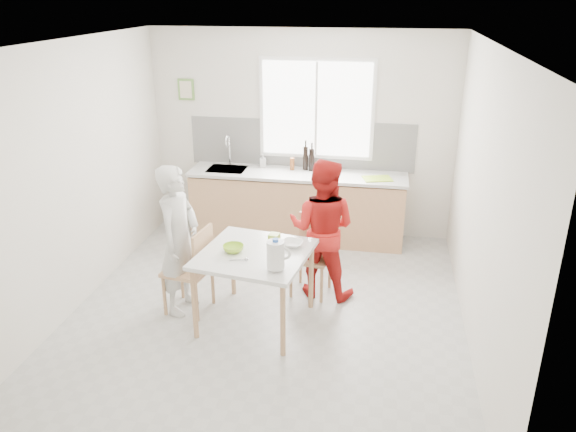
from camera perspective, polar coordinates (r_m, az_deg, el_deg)
name	(u,v)px	position (r m, az deg, el deg)	size (l,w,h in m)	color
ground	(267,312)	(5.95, -2.14, -9.74)	(4.50, 4.50, 0.00)	#B7B7B2
room_shell	(265,161)	(5.28, -2.39, 5.64)	(4.50, 4.50, 4.50)	silver
window	(316,109)	(7.37, 2.91, 10.78)	(1.50, 0.06, 1.30)	white
backsplash	(301,144)	(7.51, 1.33, 7.31)	(3.00, 0.02, 0.65)	white
picture_frame	(186,90)	(7.75, -10.32, 12.53)	(0.22, 0.03, 0.28)	#679945
kitchen_counter	(297,208)	(7.49, 0.90, 0.77)	(2.84, 0.64, 1.37)	tan
dining_table	(255,260)	(5.47, -3.40, -4.45)	(1.15, 1.15, 0.78)	silver
chair_left	(193,266)	(5.82, -9.60, -5.07)	(0.49, 0.49, 0.93)	tan
chair_far	(313,251)	(6.15, 2.53, -3.54)	(0.46, 0.46, 0.87)	tan
person_white	(179,240)	(5.77, -11.01, -2.42)	(0.57, 0.38, 1.57)	silver
person_red	(322,229)	(5.98, 3.49, -1.30)	(0.75, 0.58, 1.54)	red
bowl_green	(233,248)	(5.45, -5.58, -3.29)	(0.20, 0.20, 0.06)	#A3D731
bowl_white	(292,244)	(5.54, 0.43, -2.83)	(0.21, 0.21, 0.05)	white
milk_jug	(276,255)	(5.02, -1.22, -3.93)	(0.22, 0.16, 0.29)	white
green_box	(274,238)	(5.62, -1.41, -2.25)	(0.10, 0.10, 0.09)	#91B92A
spoon	(238,260)	(5.28, -5.13, -4.44)	(0.01, 0.01, 0.16)	#A5A5AA
cutting_board	(377,179)	(7.15, 9.07, 3.77)	(0.35, 0.25, 0.01)	#9CC52D
wine_bottle_a	(306,158)	(7.40, 1.79, 5.92)	(0.07, 0.07, 0.32)	black
wine_bottle_b	(312,160)	(7.37, 2.42, 5.75)	(0.07, 0.07, 0.30)	black
jar_amber	(292,164)	(7.42, 0.43, 5.32)	(0.06, 0.06, 0.16)	brown
soap_bottle	(263,160)	(7.55, -2.56, 5.66)	(0.08, 0.08, 0.18)	#999999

